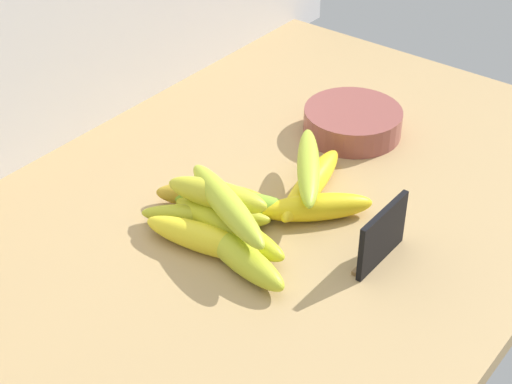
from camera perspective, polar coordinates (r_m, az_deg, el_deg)
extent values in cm
cube|color=tan|center=(120.58, 2.20, -1.06)|extent=(110.00, 76.00, 3.00)
cube|color=black|center=(107.16, 8.97, -3.06)|extent=(11.00, 0.80, 8.40)
cube|color=olive|center=(109.88, 8.43, -4.49)|extent=(9.90, 1.20, 0.60)
cylinder|color=brown|center=(135.18, 6.88, 4.98)|extent=(16.36, 16.36, 4.46)
ellipsoid|color=#87B82E|center=(115.29, -1.64, -0.82)|extent=(11.79, 17.91, 4.00)
ellipsoid|color=gold|center=(110.45, -2.00, -2.60)|extent=(5.28, 20.11, 4.24)
ellipsoid|color=gold|center=(116.93, -3.23, -0.29)|extent=(11.75, 16.01, 3.98)
ellipsoid|color=yellow|center=(109.08, -3.74, -3.31)|extent=(7.45, 18.44, 4.02)
ellipsoid|color=gold|center=(105.72, -1.01, -4.68)|extent=(7.23, 16.68, 4.05)
ellipsoid|color=gold|center=(113.43, -3.59, -1.75)|extent=(12.76, 17.46, 3.43)
ellipsoid|color=yellow|center=(114.83, 4.31, -1.09)|extent=(14.60, 14.30, 3.98)
ellipsoid|color=yellow|center=(119.58, 3.92, 0.54)|extent=(20.36, 7.87, 3.82)
ellipsoid|color=gold|center=(111.20, -2.78, -0.20)|extent=(7.62, 15.59, 4.02)
ellipsoid|color=#B3C532|center=(108.15, -2.09, -0.89)|extent=(12.23, 20.57, 3.76)
ellipsoid|color=#A9C233|center=(117.11, 3.75, 1.83)|extent=(18.47, 14.46, 3.32)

